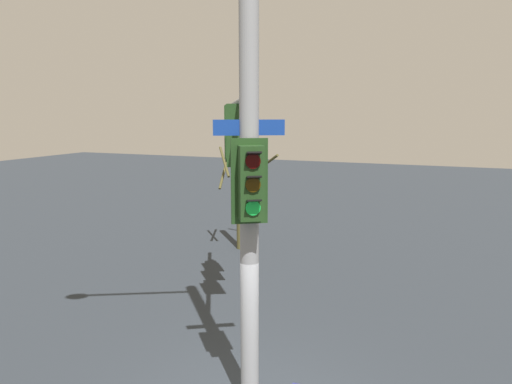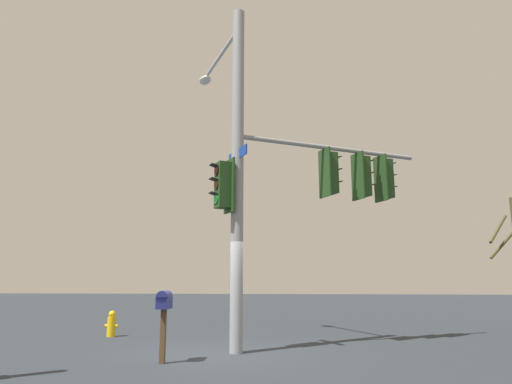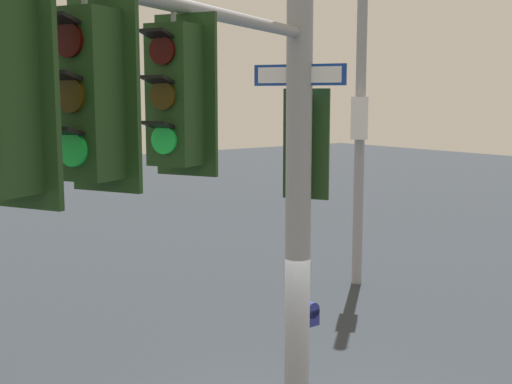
# 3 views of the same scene
# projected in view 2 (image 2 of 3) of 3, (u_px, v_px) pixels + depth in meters

# --- Properties ---
(ground_plane) EXTENTS (80.00, 80.00, 0.00)m
(ground_plane) POSITION_uv_depth(u_px,v_px,m) (217.00, 355.00, 9.88)
(ground_plane) COLOR #2A3038
(main_signal_pole_assembly) EXTENTS (6.51, 3.60, 8.47)m
(main_signal_pole_assembly) POSITION_uv_depth(u_px,v_px,m) (279.00, 166.00, 11.45)
(main_signal_pole_assembly) COLOR gray
(main_signal_pole_assembly) RESTS_ON ground
(fire_hydrant) EXTENTS (0.38, 0.24, 0.73)m
(fire_hydrant) POSITION_uv_depth(u_px,v_px,m) (112.00, 324.00, 13.00)
(fire_hydrant) COLOR yellow
(fire_hydrant) RESTS_ON ground
(mailbox) EXTENTS (0.25, 0.45, 1.41)m
(mailbox) POSITION_uv_depth(u_px,v_px,m) (164.00, 306.00, 9.04)
(mailbox) COLOR #4C3823
(mailbox) RESTS_ON ground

